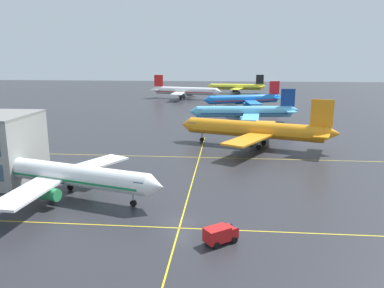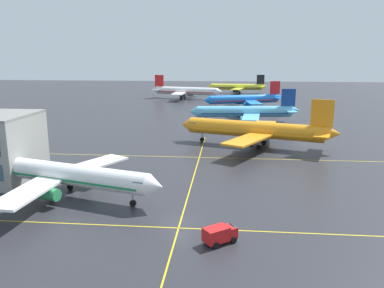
{
  "view_description": "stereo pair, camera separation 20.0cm",
  "coord_description": "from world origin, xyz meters",
  "px_view_note": "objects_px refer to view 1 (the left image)",
  "views": [
    {
      "loc": [
        5.91,
        -48.16,
        21.98
      ],
      "look_at": [
        -1.09,
        28.42,
        4.33
      ],
      "focal_mm": 35.9,
      "sensor_mm": 36.0,
      "label": 1
    },
    {
      "loc": [
        6.11,
        -48.14,
        21.98
      ],
      "look_at": [
        -1.09,
        28.42,
        4.33
      ],
      "focal_mm": 35.9,
      "sensor_mm": 36.0,
      "label": 2
    }
  ],
  "objects_px": {
    "airliner_front_gate": "(66,174)",
    "airliner_far_right_stand": "(185,91)",
    "airliner_third_row": "(245,112)",
    "airliner_far_left_stand": "(244,99)",
    "service_truck_red_van": "(221,234)",
    "airliner_second_row": "(256,130)",
    "airliner_distant_taxiway": "(237,87)"
  },
  "relations": [
    {
      "from": "airliner_second_row",
      "to": "airliner_third_row",
      "type": "distance_m",
      "value": 34.03
    },
    {
      "from": "airliner_second_row",
      "to": "airliner_distant_taxiway",
      "type": "height_order",
      "value": "airliner_second_row"
    },
    {
      "from": "airliner_far_left_stand",
      "to": "airliner_distant_taxiway",
      "type": "distance_m",
      "value": 68.5
    },
    {
      "from": "airliner_front_gate",
      "to": "airliner_far_right_stand",
      "type": "height_order",
      "value": "airliner_far_right_stand"
    },
    {
      "from": "airliner_far_left_stand",
      "to": "airliner_far_right_stand",
      "type": "xyz_separation_m",
      "value": [
        -29.5,
        34.19,
        0.3
      ]
    },
    {
      "from": "airliner_front_gate",
      "to": "airliner_far_right_stand",
      "type": "xyz_separation_m",
      "value": [
        3.25,
        144.61,
        0.56
      ]
    },
    {
      "from": "airliner_front_gate",
      "to": "airliner_far_left_stand",
      "type": "bearing_deg",
      "value": 73.48
    },
    {
      "from": "airliner_third_row",
      "to": "airliner_distant_taxiway",
      "type": "bearing_deg",
      "value": 90.23
    },
    {
      "from": "airliner_second_row",
      "to": "airliner_third_row",
      "type": "bearing_deg",
      "value": 91.89
    },
    {
      "from": "airliner_third_row",
      "to": "service_truck_red_van",
      "type": "xyz_separation_m",
      "value": [
        -6.51,
        -85.38,
        -2.74
      ]
    },
    {
      "from": "service_truck_red_van",
      "to": "airliner_second_row",
      "type": "bearing_deg",
      "value": 81.55
    },
    {
      "from": "airliner_third_row",
      "to": "airliner_far_right_stand",
      "type": "bearing_deg",
      "value": 111.1
    },
    {
      "from": "airliner_second_row",
      "to": "service_truck_red_van",
      "type": "relative_size",
      "value": 8.9
    },
    {
      "from": "airliner_third_row",
      "to": "airliner_distant_taxiway",
      "type": "xyz_separation_m",
      "value": [
        -0.44,
        107.29,
        -0.12
      ]
    },
    {
      "from": "airliner_front_gate",
      "to": "airliner_third_row",
      "type": "height_order",
      "value": "airliner_third_row"
    },
    {
      "from": "airliner_second_row",
      "to": "airliner_far_right_stand",
      "type": "xyz_separation_m",
      "value": [
        -29.29,
        107.02,
        -0.06
      ]
    },
    {
      "from": "airliner_second_row",
      "to": "airliner_far_right_stand",
      "type": "height_order",
      "value": "airliner_second_row"
    },
    {
      "from": "airliner_far_left_stand",
      "to": "service_truck_red_van",
      "type": "relative_size",
      "value": 8.08
    },
    {
      "from": "airliner_second_row",
      "to": "airliner_front_gate",
      "type": "bearing_deg",
      "value": -130.89
    },
    {
      "from": "airliner_second_row",
      "to": "airliner_distant_taxiway",
      "type": "bearing_deg",
      "value": 90.63
    },
    {
      "from": "airliner_front_gate",
      "to": "airliner_second_row",
      "type": "height_order",
      "value": "airliner_second_row"
    },
    {
      "from": "airliner_far_left_stand",
      "to": "airliner_second_row",
      "type": "bearing_deg",
      "value": -90.17
    },
    {
      "from": "airliner_far_left_stand",
      "to": "service_truck_red_van",
      "type": "distance_m",
      "value": 124.48
    },
    {
      "from": "airliner_far_left_stand",
      "to": "airliner_front_gate",
      "type": "bearing_deg",
      "value": -106.52
    },
    {
      "from": "airliner_third_row",
      "to": "airliner_far_left_stand",
      "type": "height_order",
      "value": "airliner_third_row"
    },
    {
      "from": "airliner_second_row",
      "to": "service_truck_red_van",
      "type": "distance_m",
      "value": 52.03
    },
    {
      "from": "airliner_distant_taxiway",
      "to": "airliner_second_row",
      "type": "bearing_deg",
      "value": -89.37
    },
    {
      "from": "airliner_far_right_stand",
      "to": "airliner_distant_taxiway",
      "type": "height_order",
      "value": "airliner_far_right_stand"
    },
    {
      "from": "airliner_far_left_stand",
      "to": "airliner_far_right_stand",
      "type": "relative_size",
      "value": 0.91
    },
    {
      "from": "airliner_far_left_stand",
      "to": "service_truck_red_van",
      "type": "xyz_separation_m",
      "value": [
        -7.84,
        -124.21,
        -2.7
      ]
    },
    {
      "from": "airliner_front_gate",
      "to": "service_truck_red_van",
      "type": "height_order",
      "value": "airliner_front_gate"
    },
    {
      "from": "airliner_front_gate",
      "to": "airliner_third_row",
      "type": "xyz_separation_m",
      "value": [
        31.42,
        71.6,
        0.3
      ]
    }
  ]
}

